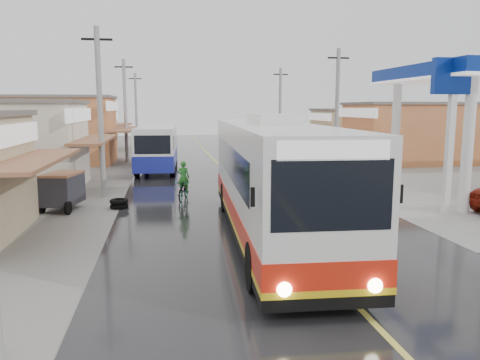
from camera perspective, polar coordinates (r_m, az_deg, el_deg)
The scene contains 12 objects.
ground at distance 15.24m, azimuth 6.64°, elevation -7.57°, with size 120.00×120.00×0.00m, color slate.
road at distance 29.64m, azimuth -1.28°, elevation 0.52°, with size 12.00×90.00×0.02m, color black.
centre_line at distance 29.64m, azimuth -1.28°, elevation 0.55°, with size 0.15×90.00×0.01m, color #D8CC4C.
shopfronts_left at distance 33.55m, azimuth -24.61°, elevation 0.67°, with size 11.00×44.00×5.20m, color tan, non-canonical shape.
shopfronts_right at distance 32.56m, azimuth 26.69°, elevation 0.31°, with size 11.00×44.00×4.80m, color silver, non-canonical shape.
utility_poles_left at distance 30.50m, azimuth -14.68°, elevation 0.45°, with size 1.60×50.00×8.00m, color gray, non-canonical shape.
utility_poles_right at distance 31.38m, azimuth 11.49°, elevation 0.79°, with size 1.60×36.00×8.00m, color gray, non-canonical shape.
coach_bus at distance 15.35m, azimuth 3.88°, elevation 0.08°, with size 3.52×13.13×4.06m.
second_bus at distance 32.52m, azimuth -10.02°, elevation 3.99°, with size 2.91×9.19×3.01m.
cyclist at distance 21.99m, azimuth -6.90°, elevation -0.87°, with size 1.03×1.82×1.86m.
tricycle_near at distance 20.98m, azimuth -20.85°, elevation -1.02°, with size 1.75×2.31×1.59m.
tyre_stack at distance 20.76m, azimuth -14.53°, elevation -2.80°, with size 0.80×0.80×0.41m.
Camera 1 is at (-4.06, -14.05, 4.28)m, focal length 35.00 mm.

